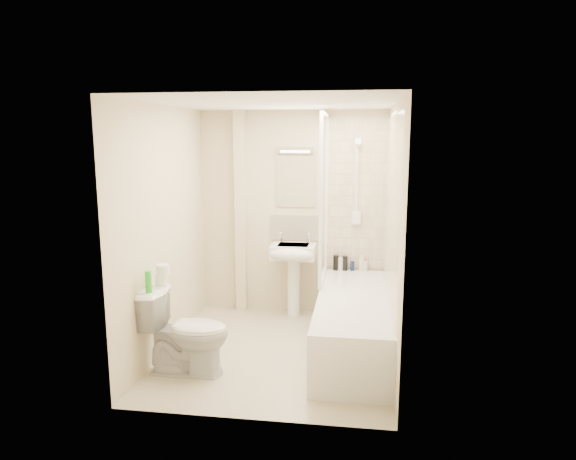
# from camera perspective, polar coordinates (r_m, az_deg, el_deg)

# --- Properties ---
(floor) EXTENTS (2.50, 2.50, 0.00)m
(floor) POSITION_cam_1_polar(r_m,az_deg,el_deg) (5.23, -1.34, -13.34)
(floor) COLOR beige
(floor) RESTS_ON ground
(wall_back) EXTENTS (2.20, 0.02, 2.40)m
(wall_back) POSITION_cam_1_polar(r_m,az_deg,el_deg) (6.09, 0.53, 1.85)
(wall_back) COLOR beige
(wall_back) RESTS_ON ground
(wall_left) EXTENTS (0.02, 2.50, 2.40)m
(wall_left) POSITION_cam_1_polar(r_m,az_deg,el_deg) (5.17, -13.53, 0.01)
(wall_left) COLOR beige
(wall_left) RESTS_ON ground
(wall_right) EXTENTS (0.02, 2.50, 2.40)m
(wall_right) POSITION_cam_1_polar(r_m,az_deg,el_deg) (4.82, 11.61, -0.65)
(wall_right) COLOR beige
(wall_right) RESTS_ON ground
(ceiling) EXTENTS (2.20, 2.50, 0.02)m
(ceiling) POSITION_cam_1_polar(r_m,az_deg,el_deg) (4.80, -1.47, 13.91)
(ceiling) COLOR white
(ceiling) RESTS_ON wall_back
(tile_back) EXTENTS (0.70, 0.01, 1.75)m
(tile_back) POSITION_cam_1_polar(r_m,az_deg,el_deg) (6.00, 7.66, 3.79)
(tile_back) COLOR beige
(tile_back) RESTS_ON wall_back
(tile_right) EXTENTS (0.01, 2.10, 1.75)m
(tile_right) POSITION_cam_1_polar(r_m,az_deg,el_deg) (4.93, 11.47, 2.25)
(tile_right) COLOR beige
(tile_right) RESTS_ON wall_right
(pipe_boxing) EXTENTS (0.12, 0.12, 2.40)m
(pipe_boxing) POSITION_cam_1_polar(r_m,az_deg,el_deg) (6.14, -5.29, 1.88)
(pipe_boxing) COLOR beige
(pipe_boxing) RESTS_ON ground
(splashback) EXTENTS (0.60, 0.02, 0.30)m
(splashback) POSITION_cam_1_polar(r_m,az_deg,el_deg) (6.10, 0.85, 0.25)
(splashback) COLOR beige
(splashback) RESTS_ON wall_back
(mirror) EXTENTS (0.46, 0.01, 0.60)m
(mirror) POSITION_cam_1_polar(r_m,az_deg,el_deg) (6.03, 0.86, 5.40)
(mirror) COLOR white
(mirror) RESTS_ON wall_back
(strip_light) EXTENTS (0.42, 0.07, 0.07)m
(strip_light) POSITION_cam_1_polar(r_m,az_deg,el_deg) (5.99, 0.84, 8.91)
(strip_light) COLOR silver
(strip_light) RESTS_ON wall_back
(bathtub) EXTENTS (0.70, 2.10, 0.55)m
(bathtub) POSITION_cam_1_polar(r_m,az_deg,el_deg) (5.20, 7.23, -10.14)
(bathtub) COLOR white
(bathtub) RESTS_ON ground
(shower_screen) EXTENTS (0.04, 0.92, 1.80)m
(shower_screen) POSITION_cam_1_polar(r_m,az_deg,el_deg) (5.57, 4.01, 3.62)
(shower_screen) COLOR white
(shower_screen) RESTS_ON bathtub
(shower_fixture) EXTENTS (0.10, 0.16, 0.99)m
(shower_fixture) POSITION_cam_1_polar(r_m,az_deg,el_deg) (5.94, 7.66, 4.90)
(shower_fixture) COLOR white
(shower_fixture) RESTS_ON wall_back
(pedestal_sink) EXTENTS (0.51, 0.48, 0.99)m
(pedestal_sink) POSITION_cam_1_polar(r_m,az_deg,el_deg) (5.95, 0.56, -3.32)
(pedestal_sink) COLOR white
(pedestal_sink) RESTS_ON ground
(bottle_black_a) EXTENTS (0.07, 0.07, 0.18)m
(bottle_black_a) POSITION_cam_1_polar(r_m,az_deg,el_deg) (6.07, 5.35, -3.64)
(bottle_black_a) COLOR black
(bottle_black_a) RESTS_ON bathtub
(bottle_white_a) EXTENTS (0.06, 0.06, 0.15)m
(bottle_white_a) POSITION_cam_1_polar(r_m,az_deg,el_deg) (6.07, 5.86, -3.76)
(bottle_white_a) COLOR silver
(bottle_white_a) RESTS_ON bathtub
(bottle_black_b) EXTENTS (0.06, 0.06, 0.17)m
(bottle_black_b) POSITION_cam_1_polar(r_m,az_deg,el_deg) (6.06, 6.34, -3.69)
(bottle_black_b) COLOR black
(bottle_black_b) RESTS_ON bathtub
(bottle_blue) EXTENTS (0.05, 0.05, 0.11)m
(bottle_blue) POSITION_cam_1_polar(r_m,az_deg,el_deg) (6.07, 7.16, -3.98)
(bottle_blue) COLOR #121D4F
(bottle_blue) RESTS_ON bathtub
(bottle_cream) EXTENTS (0.07, 0.07, 0.18)m
(bottle_cream) POSITION_cam_1_polar(r_m,az_deg,el_deg) (6.06, 8.19, -3.68)
(bottle_cream) COLOR beige
(bottle_cream) RESTS_ON bathtub
(bottle_white_b) EXTENTS (0.06, 0.06, 0.12)m
(bottle_white_b) POSITION_cam_1_polar(r_m,az_deg,el_deg) (6.07, 8.57, -3.98)
(bottle_white_b) COLOR silver
(bottle_white_b) RESTS_ON bathtub
(toilet) EXTENTS (0.44, 0.76, 0.77)m
(toilet) POSITION_cam_1_polar(r_m,az_deg,el_deg) (4.76, -11.22, -10.98)
(toilet) COLOR white
(toilet) RESTS_ON ground
(toilet_roll_lower) EXTENTS (0.10, 0.10, 0.11)m
(toilet_roll_lower) POSITION_cam_1_polar(r_m,az_deg,el_deg) (4.80, -13.94, -5.35)
(toilet_roll_lower) COLOR white
(toilet_roll_lower) RESTS_ON toilet
(toilet_roll_upper) EXTENTS (0.12, 0.12, 0.09)m
(toilet_roll_upper) POSITION_cam_1_polar(r_m,az_deg,el_deg) (4.74, -13.73, -4.30)
(toilet_roll_upper) COLOR white
(toilet_roll_upper) RESTS_ON toilet_roll_lower
(green_bottle) EXTENTS (0.06, 0.06, 0.19)m
(green_bottle) POSITION_cam_1_polar(r_m,az_deg,el_deg) (4.60, -15.25, -5.59)
(green_bottle) COLOR green
(green_bottle) RESTS_ON toilet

